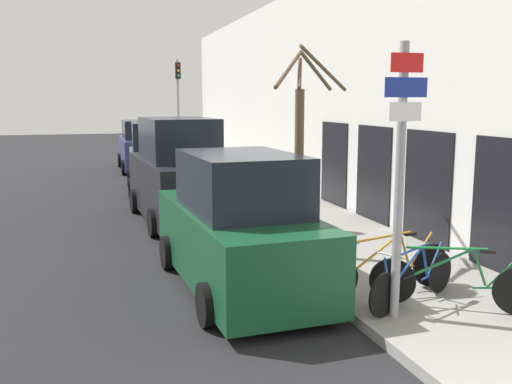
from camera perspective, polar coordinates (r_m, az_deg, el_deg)
The scene contains 14 objects.
ground_plane at distance 14.60m, azimuth -6.90°, elevation -2.89°, with size 80.00×80.00×0.00m, color black.
sidewalk_curb at distance 17.86m, azimuth -0.22°, elevation -0.37°, with size 3.20×32.00×0.15m.
building_facade at distance 18.10m, azimuth 5.24°, elevation 9.74°, with size 0.23×32.00×6.50m.
signpost at distance 7.62m, azimuth 14.21°, elevation 1.92°, with size 0.60×0.14×3.62m.
bicycle_0 at distance 8.46m, azimuth 19.15°, elevation -8.52°, with size 1.96×1.28×0.91m.
bicycle_1 at distance 8.50m, azimuth 15.47°, elevation -8.42°, with size 1.89×0.95×0.85m.
bicycle_2 at distance 8.83m, azimuth 12.91°, elevation -7.44°, with size 2.37×0.55×0.93m.
parked_car_0 at distance 9.17m, azimuth -1.73°, elevation -3.65°, with size 2.13×4.65×2.22m.
parked_car_1 at distance 14.37m, azimuth -7.80°, elevation 1.63°, with size 2.17×4.88×2.61m.
parked_car_2 at distance 19.50m, azimuth -9.82°, elevation 3.15°, with size 2.20×4.27×2.31m.
parked_car_3 at distance 25.33m, azimuth -11.32°, elevation 4.39°, with size 1.99×4.75×2.18m.
pedestrian_near at distance 12.72m, azimuth 4.63°, elevation 0.49°, with size 0.43×0.37×1.68m.
street_tree at distance 10.52m, azimuth 4.49°, elevation 3.98°, with size 2.09×1.78×3.88m.
traffic_light at distance 23.52m, azimuth -7.78°, elevation 9.09°, with size 0.20×0.30×4.50m.
Camera 1 is at (-2.41, -2.88, 3.04)m, focal length 40.00 mm.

